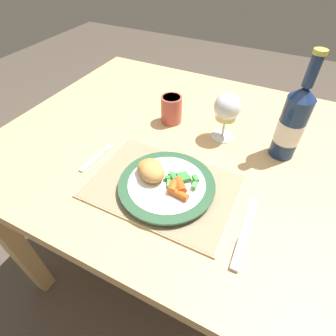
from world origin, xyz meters
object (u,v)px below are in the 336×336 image
at_px(bottle, 292,123).
at_px(drinking_cup, 171,109).
at_px(dining_table, 200,168).
at_px(wine_glass, 227,109).
at_px(dinner_plate, 167,185).
at_px(fork, 94,160).
at_px(table_knife, 243,237).

relative_size(bottle, drinking_cup, 3.28).
distance_m(dining_table, drinking_cup, 0.21).
bearing_deg(bottle, drinking_cup, 178.50).
bearing_deg(bottle, wine_glass, 179.19).
xyz_separation_m(dinner_plate, bottle, (0.23, 0.27, 0.09)).
bearing_deg(dinner_plate, fork, 178.02).
distance_m(fork, table_knife, 0.43).
distance_m(table_knife, drinking_cup, 0.46).
relative_size(table_knife, wine_glass, 1.35).
bearing_deg(fork, dining_table, 38.76).
xyz_separation_m(dinner_plate, fork, (-0.23, 0.01, -0.01)).
bearing_deg(dining_table, drinking_cup, 152.57).
bearing_deg(bottle, table_knife, -94.55).
bearing_deg(dining_table, wine_glass, 59.30).
bearing_deg(table_knife, drinking_cup, 134.97).
bearing_deg(table_knife, dining_table, 126.39).
bearing_deg(table_knife, bottle, 85.45).
height_order(fork, table_knife, table_knife).
height_order(dining_table, wine_glass, wine_glass).
distance_m(fork, drinking_cup, 0.29).
height_order(fork, wine_glass, wine_glass).
relative_size(dinner_plate, drinking_cup, 2.67).
relative_size(table_knife, bottle, 0.67).
bearing_deg(bottle, dining_table, -163.59).
height_order(dinner_plate, fork, dinner_plate).
bearing_deg(fork, wine_glass, 42.70).
distance_m(bottle, drinking_cup, 0.35).
distance_m(dinner_plate, table_knife, 0.21).
height_order(dining_table, bottle, bottle).
height_order(fork, drinking_cup, drinking_cup).
height_order(wine_glass, drinking_cup, wine_glass).
bearing_deg(drinking_cup, dining_table, -27.43).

